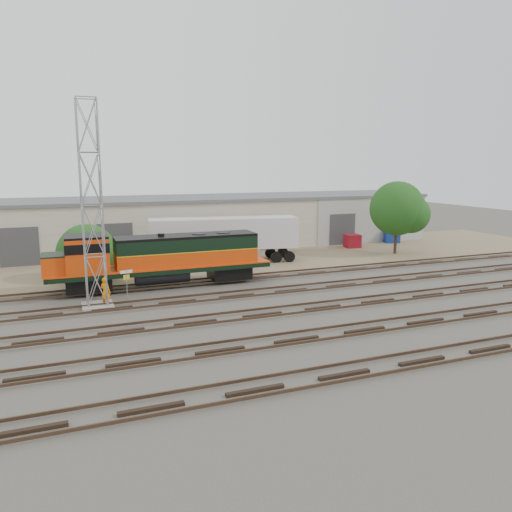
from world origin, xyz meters
name	(u,v)px	position (x,y,z in m)	size (l,w,h in m)	color
ground	(245,303)	(0.00, 0.00, 0.00)	(140.00, 140.00, 0.00)	#47423A
dirt_strip	(188,261)	(0.00, 15.00, 0.01)	(80.00, 16.00, 0.02)	#726047
tracks	(262,315)	(0.00, -3.00, 0.08)	(80.00, 20.40, 0.28)	black
warehouse	(169,223)	(0.04, 22.98, 2.65)	(58.40, 10.40, 5.30)	beige
locomotive	(158,258)	(-4.32, 6.00, 2.19)	(15.68, 2.75, 3.77)	black
signal_tower	(92,209)	(-8.79, 2.43, 6.08)	(1.84, 1.84, 12.46)	gray
sign_post	(127,279)	(-6.83, 3.60, 1.39)	(0.80, 0.22, 1.99)	gray
worker	(106,292)	(-8.28, 2.33, 0.94)	(0.69, 0.45, 1.88)	orange
semi_trailer	(228,235)	(3.24, 13.08, 2.53)	(13.34, 4.64, 4.03)	silver
dumpster_blue	(391,236)	(24.03, 17.27, 0.75)	(1.60, 1.50, 1.50)	navy
dumpster_red	(352,241)	(18.06, 15.91, 0.70)	(1.50, 1.40, 1.40)	maroon
tree_mid	(90,255)	(-8.62, 10.57, 1.88)	(4.75, 4.52, 4.52)	#382619
tree_east	(401,210)	(20.23, 10.98, 4.34)	(5.53, 5.26, 7.10)	#382619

